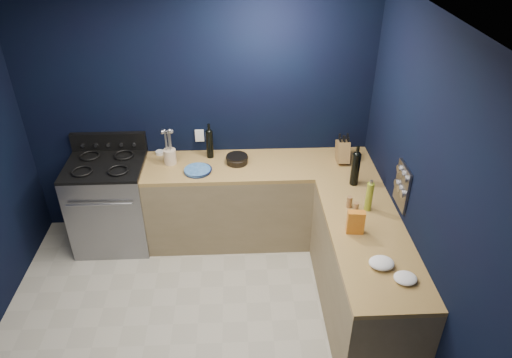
{
  "coord_description": "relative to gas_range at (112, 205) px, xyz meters",
  "views": [
    {
      "loc": [
        0.38,
        -2.65,
        3.31
      ],
      "look_at": [
        0.55,
        1.0,
        1.0
      ],
      "focal_mm": 33.23,
      "sensor_mm": 36.0,
      "label": 1
    }
  ],
  "objects": [
    {
      "name": "oven_door",
      "position": [
        0.0,
        -0.32,
        -0.01
      ],
      "size": [
        0.59,
        0.02,
        0.42
      ],
      "primitive_type": "cube",
      "color": "black",
      "rests_on": "gas_range"
    },
    {
      "name": "knife_block",
      "position": [
        2.37,
        0.05,
        0.55
      ],
      "size": [
        0.12,
        0.25,
        0.26
      ],
      "primitive_type": "cube",
      "rotation": [
        -0.31,
        0.0,
        -0.02
      ],
      "color": "brown",
      "rests_on": "top_back"
    },
    {
      "name": "top_back",
      "position": [
        1.53,
        0.02,
        0.42
      ],
      "size": [
        2.3,
        0.63,
        0.04
      ],
      "primitive_type": "cube",
      "color": "brown",
      "rests_on": "cab_back"
    },
    {
      "name": "cab_right",
      "position": [
        2.37,
        -1.13,
        -0.03
      ],
      "size": [
        0.63,
        1.67,
        0.86
      ],
      "primitive_type": "cube",
      "color": "#827051",
      "rests_on": "floor"
    },
    {
      "name": "backguard",
      "position": [
        0.0,
        0.3,
        0.58
      ],
      "size": [
        0.76,
        0.06,
        0.2
      ],
      "primitive_type": "cube",
      "color": "black",
      "rests_on": "gas_range"
    },
    {
      "name": "plate_stack",
      "position": [
        0.92,
        -0.11,
        0.46
      ],
      "size": [
        0.34,
        0.34,
        0.03
      ],
      "primitive_type": "cylinder",
      "rotation": [
        0.0,
        0.0,
        0.38
      ],
      "color": "#27518C",
      "rests_on": "top_back"
    },
    {
      "name": "gas_range",
      "position": [
        0.0,
        0.0,
        0.0
      ],
      "size": [
        0.76,
        0.66,
        0.92
      ],
      "primitive_type": "cube",
      "color": "gray",
      "rests_on": "floor"
    },
    {
      "name": "cab_back",
      "position": [
        1.53,
        0.02,
        -0.03
      ],
      "size": [
        2.3,
        0.63,
        0.86
      ],
      "primitive_type": "cube",
      "color": "#827051",
      "rests_on": "floor"
    },
    {
      "name": "wall_right",
      "position": [
        2.69,
        -1.42,
        0.84
      ],
      "size": [
        0.02,
        3.5,
        2.6
      ],
      "primitive_type": "cube",
      "color": "black",
      "rests_on": "ground"
    },
    {
      "name": "utensil_crock",
      "position": [
        0.64,
        0.08,
        0.52
      ],
      "size": [
        0.15,
        0.15,
        0.15
      ],
      "primitive_type": "cylinder",
      "rotation": [
        0.0,
        0.0,
        -0.3
      ],
      "color": "beige",
      "rests_on": "top_back"
    },
    {
      "name": "oil_bottle",
      "position": [
        2.43,
        -0.8,
        0.57
      ],
      "size": [
        0.06,
        0.06,
        0.27
      ],
      "primitive_type": "cylinder",
      "rotation": [
        0.0,
        0.0,
        0.05
      ],
      "color": "olive",
      "rests_on": "top_right"
    },
    {
      "name": "spice_jar_near",
      "position": [
        2.27,
        -0.75,
        0.49
      ],
      "size": [
        0.05,
        0.05,
        0.11
      ],
      "primitive_type": "cylinder",
      "rotation": [
        0.0,
        0.0,
        0.02
      ],
      "color": "olive",
      "rests_on": "top_right"
    },
    {
      "name": "towel_front",
      "position": [
        2.35,
        -1.51,
        0.47
      ],
      "size": [
        0.22,
        0.2,
        0.07
      ],
      "primitive_type": "ellipsoid",
      "rotation": [
        0.0,
        0.0,
        0.26
      ],
      "color": "white",
      "rests_on": "top_right"
    },
    {
      "name": "ceiling",
      "position": [
        0.93,
        -1.42,
        2.15
      ],
      "size": [
        3.5,
        3.5,
        0.02
      ],
      "primitive_type": "cube",
      "color": "silver",
      "rests_on": "ground"
    },
    {
      "name": "wine_bottle_right",
      "position": [
        2.4,
        -0.39,
        0.6
      ],
      "size": [
        0.09,
        0.09,
        0.32
      ],
      "primitive_type": "cylinder",
      "rotation": [
        0.0,
        0.0,
        -0.19
      ],
      "color": "black",
      "rests_on": "top_right"
    },
    {
      "name": "wall_back",
      "position": [
        0.93,
        0.34,
        0.84
      ],
      "size": [
        3.5,
        0.02,
        2.6
      ],
      "primitive_type": "cube",
      "color": "black",
      "rests_on": "ground"
    },
    {
      "name": "ramekin",
      "position": [
        0.51,
        0.27,
        0.46
      ],
      "size": [
        0.09,
        0.09,
        0.03
      ],
      "primitive_type": "cylinder",
      "rotation": [
        0.0,
        0.0,
        0.09
      ],
      "color": "white",
      "rests_on": "top_back"
    },
    {
      "name": "wine_bottle_back",
      "position": [
        1.04,
        0.19,
        0.59
      ],
      "size": [
        0.09,
        0.09,
        0.29
      ],
      "primitive_type": "cylinder",
      "rotation": [
        0.0,
        0.0,
        0.21
      ],
      "color": "black",
      "rests_on": "top_back"
    },
    {
      "name": "cooktop",
      "position": [
        0.0,
        0.0,
        0.48
      ],
      "size": [
        0.76,
        0.66,
        0.03
      ],
      "primitive_type": "cube",
      "color": "black",
      "rests_on": "gas_range"
    },
    {
      "name": "wall_outlet",
      "position": [
        0.93,
        0.32,
        0.62
      ],
      "size": [
        0.09,
        0.02,
        0.13
      ],
      "primitive_type": "cube",
      "color": "white",
      "rests_on": "wall_back"
    },
    {
      "name": "lemon_basket",
      "position": [
        1.31,
        0.05,
        0.48
      ],
      "size": [
        0.28,
        0.28,
        0.08
      ],
      "primitive_type": "cylinder",
      "rotation": [
        0.0,
        0.0,
        0.41
      ],
      "color": "black",
      "rests_on": "top_back"
    },
    {
      "name": "spice_panel",
      "position": [
        2.67,
        -0.87,
        0.72
      ],
      "size": [
        0.02,
        0.28,
        0.38
      ],
      "primitive_type": "cube",
      "color": "gray",
      "rests_on": "wall_right"
    },
    {
      "name": "towel_end",
      "position": [
        2.48,
        -1.66,
        0.47
      ],
      "size": [
        0.19,
        0.18,
        0.05
      ],
      "primitive_type": "ellipsoid",
      "rotation": [
        0.0,
        0.0,
        0.19
      ],
      "color": "white",
      "rests_on": "top_right"
    },
    {
      "name": "floor",
      "position": [
        0.93,
        -1.42,
        -0.47
      ],
      "size": [
        3.5,
        3.5,
        0.02
      ],
      "primitive_type": "cube",
      "color": "#AAA594",
      "rests_on": "ground"
    },
    {
      "name": "top_right",
      "position": [
        2.37,
        -1.13,
        0.42
      ],
      "size": [
        0.63,
        1.67,
        0.04
      ],
      "primitive_type": "cube",
      "color": "brown",
      "rests_on": "cab_right"
    },
    {
      "name": "crouton_bag",
      "position": [
        2.25,
        -1.1,
        0.54
      ],
      "size": [
        0.14,
        0.08,
        0.2
      ],
      "primitive_type": "cube",
      "rotation": [
        0.0,
        0.0,
        -0.11
      ],
      "color": "red",
      "rests_on": "top_right"
    },
    {
      "name": "spice_jar_far",
      "position": [
        2.32,
        -0.82,
        0.48
      ],
      "size": [
        0.05,
        0.05,
        0.08
      ],
      "primitive_type": "cylinder",
      "rotation": [
        0.0,
        0.0,
        0.28
      ],
      "color": "olive",
      "rests_on": "top_right"
    }
  ]
}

